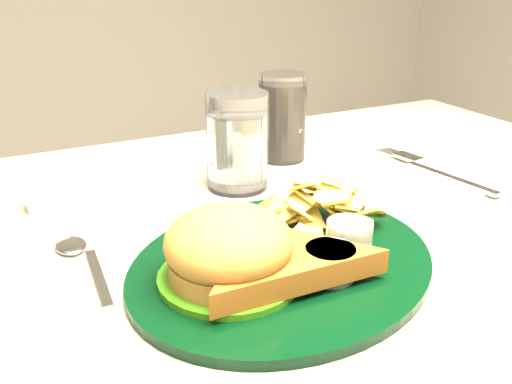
% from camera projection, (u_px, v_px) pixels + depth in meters
% --- Properties ---
extents(dinner_plate, '(0.41, 0.38, 0.07)m').
position_uv_depth(dinner_plate, '(284.00, 234.00, 0.55)').
color(dinner_plate, black).
rests_on(dinner_plate, table).
extents(water_glass, '(0.09, 0.09, 0.13)m').
position_uv_depth(water_glass, '(237.00, 141.00, 0.73)').
color(water_glass, silver).
rests_on(water_glass, table).
extents(cola_glass, '(0.08, 0.08, 0.13)m').
position_uv_depth(cola_glass, '(282.00, 117.00, 0.84)').
color(cola_glass, black).
rests_on(cola_glass, table).
extents(fork_napkin, '(0.17, 0.21, 0.01)m').
position_uv_depth(fork_napkin, '(445.00, 175.00, 0.78)').
color(fork_napkin, white).
rests_on(fork_napkin, table).
extents(spoon, '(0.05, 0.15, 0.01)m').
position_uv_depth(spoon, '(98.00, 275.00, 0.54)').
color(spoon, silver).
rests_on(spoon, table).
extents(ramekin, '(0.05, 0.05, 0.03)m').
position_uv_depth(ramekin, '(45.00, 199.00, 0.68)').
color(ramekin, white).
rests_on(ramekin, table).
extents(wrapped_straw, '(0.21, 0.17, 0.01)m').
position_uv_depth(wrapped_straw, '(270.00, 193.00, 0.73)').
color(wrapped_straw, white).
rests_on(wrapped_straw, table).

